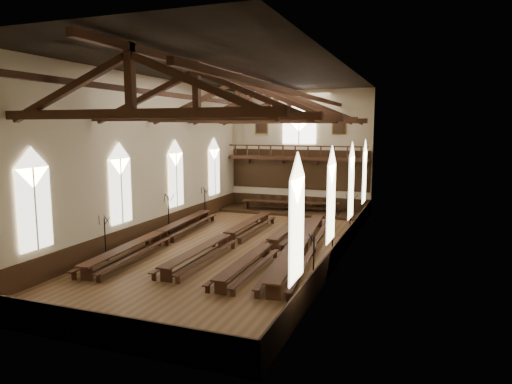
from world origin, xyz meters
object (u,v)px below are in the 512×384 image
candelabrum_right_near (314,270)px  refectory_row_c (269,245)px  candelabrum_left_far (205,210)px  refectory_row_d (301,243)px  candelabrum_left_mid (169,222)px  candelabrum_right_mid (332,244)px  candelabrum_left_near (106,247)px  high_table (290,203)px  candelabrum_right_far (350,223)px  refectory_row_b (227,237)px  refectory_row_a (159,234)px  dais (290,212)px

candelabrum_right_near → refectory_row_c: bearing=130.3°
candelabrum_left_far → refectory_row_d: bearing=-35.7°
candelabrum_left_mid → candelabrum_left_far: 5.20m
candelabrum_left_mid → candelabrum_right_mid: candelabrum_right_mid is taller
refectory_row_d → candelabrum_left_mid: 9.38m
candelabrum_left_near → candelabrum_left_far: size_ratio=0.97×
refectory_row_d → candelabrum_left_near: size_ratio=6.26×
refectory_row_c → high_table: (-2.32, 12.12, 0.32)m
candelabrum_right_mid → candelabrum_right_far: size_ratio=1.00×
refectory_row_b → candelabrum_left_near: (-4.72, -4.97, 0.18)m
refectory_row_a → candelabrum_left_near: 4.03m
high_table → candelabrum_left_far: candelabrum_left_far is taller
refectory_row_a → candelabrum_right_near: 11.05m
high_table → candelabrum_left_near: size_ratio=3.33×
candelabrum_left_far → candelabrum_right_near: (11.10, -11.38, -0.05)m
candelabrum_left_mid → candelabrum_right_mid: 11.26m
refectory_row_a → candelabrum_right_near: (10.36, -3.86, 0.13)m
refectory_row_b → candelabrum_left_near: bearing=-133.5°
candelabrum_left_far → candelabrum_right_mid: candelabrum_right_mid is taller
dais → candelabrum_right_mid: (5.80, -11.97, 0.71)m
refectory_row_d → refectory_row_c: bearing=-159.6°
refectory_row_b → refectory_row_d: (4.55, -0.15, 0.04)m
refectory_row_a → high_table: 13.19m
candelabrum_left_far → refectory_row_c: bearing=-43.7°
refectory_row_b → dais: size_ratio=1.26×
refectory_row_d → high_table: (-3.97, 11.51, 0.25)m
candelabrum_left_near → refectory_row_b: bearing=46.5°
refectory_row_b → refectory_row_c: size_ratio=1.03×
refectory_row_d → dais: bearing=109.0°
dais → candelabrum_right_near: bearing=-70.3°
high_table → candelabrum_left_near: (-5.30, -16.34, -0.10)m
high_table → candelabrum_right_near: size_ratio=3.47×
high_table → candelabrum_left_far: 7.19m
refectory_row_d → high_table: 12.18m
high_table → candelabrum_right_near: (5.80, -16.23, -0.13)m
refectory_row_b → candelabrum_right_mid: 6.42m
candelabrum_left_mid → candelabrum_left_far: bearing=90.0°
dais → candelabrum_left_far: 7.21m
candelabrum_left_near → candelabrum_right_near: 11.10m
refectory_row_d → candelabrum_left_near: (-9.26, -4.82, 0.14)m
candelabrum_left_near → candelabrum_right_far: size_ratio=0.89×
refectory_row_d → candelabrum_right_mid: 1.91m
candelabrum_left_near → candelabrum_right_mid: size_ratio=0.89×
refectory_row_a → candelabrum_left_mid: candelabrum_left_mid is taller
dais → candelabrum_left_far: (-5.30, -4.86, 0.65)m
dais → candelabrum_left_mid: size_ratio=4.25×
dais → candelabrum_right_mid: size_ratio=4.25×
dais → high_table: 0.73m
refectory_row_a → refectory_row_c: size_ratio=1.06×
refectory_row_b → dais: (0.58, 11.36, -0.44)m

